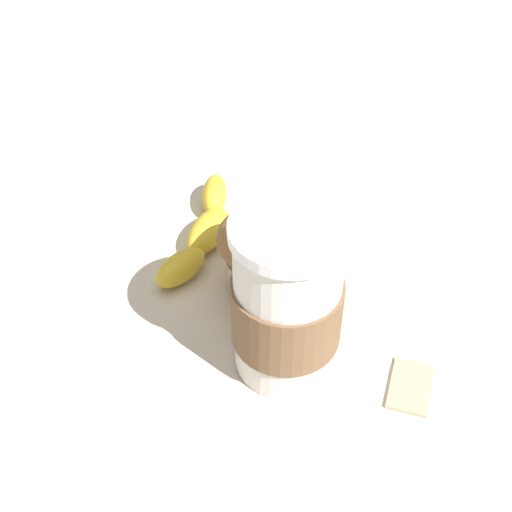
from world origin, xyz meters
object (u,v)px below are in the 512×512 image
at_px(coffee_cup, 287,302).
at_px(muffin, 261,250).
at_px(banana, 203,230).
at_px(sugar_packet, 411,385).

bearing_deg(coffee_cup, muffin, -36.83).
bearing_deg(banana, muffin, 174.62).
bearing_deg(sugar_packet, muffin, -3.01).
distance_m(coffee_cup, sugar_packet, 0.12).
relative_size(coffee_cup, muffin, 1.86).
distance_m(coffee_cup, muffin, 0.09).
relative_size(muffin, banana, 0.51).
bearing_deg(coffee_cup, banana, -21.75).
xyz_separation_m(muffin, sugar_packet, (-0.16, 0.01, -0.04)).
relative_size(coffee_cup, banana, 0.94).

